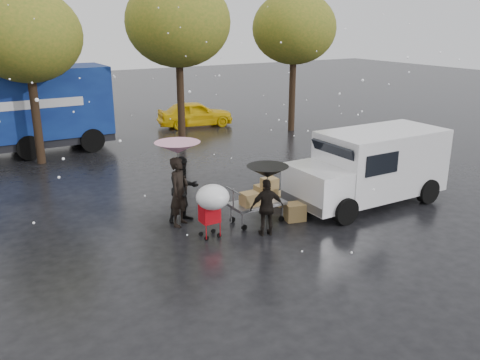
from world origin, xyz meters
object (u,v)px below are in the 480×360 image
blue_truck (12,112)px  person_black (267,207)px  white_van (371,166)px  yellow_taxi (195,114)px  shopping_cart (212,200)px  person_pink (179,192)px  vendor_cart (260,197)px

blue_truck → person_black: bearing=-70.0°
white_van → yellow_taxi: size_ratio=1.27×
shopping_cart → blue_truck: size_ratio=0.18×
person_black → blue_truck: size_ratio=0.18×
person_black → yellow_taxi: person_black is taller
yellow_taxi → shopping_cart: bearing=166.1°
white_van → yellow_taxi: (0.42, 13.12, -0.50)m
white_van → yellow_taxi: bearing=88.2°
white_van → blue_truck: 14.42m
person_pink → blue_truck: 10.76m
vendor_cart → blue_truck: bearing=112.8°
person_pink → shopping_cart: (0.32, -1.30, 0.11)m
vendor_cart → shopping_cart: (-1.66, -0.39, 0.34)m
blue_truck → yellow_taxi: 9.08m
person_pink → person_black: (1.66, -1.76, -0.19)m
person_pink → person_black: 2.43m
person_pink → shopping_cart: bearing=-114.8°
person_pink → vendor_cart: size_ratio=1.26×
shopping_cart → person_black: bearing=-19.3°
shopping_cart → yellow_taxi: size_ratio=0.38×
person_black → blue_truck: blue_truck is taller
white_van → person_black: bearing=-173.3°
person_black → yellow_taxi: bearing=-92.2°
white_van → yellow_taxi: 13.14m
person_pink → vendor_cart: person_pink is taller
shopping_cart → yellow_taxi: bearing=66.1°
blue_truck → yellow_taxi: bearing=9.4°
shopping_cart → white_van: 5.40m
person_black → vendor_cart: size_ratio=1.00×
blue_truck → shopping_cart: bearing=-75.2°
shopping_cart → white_van: size_ratio=0.30×
person_pink → white_van: white_van is taller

